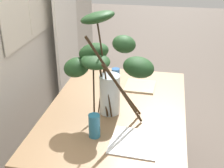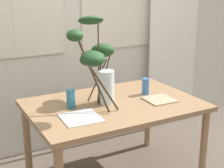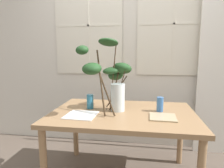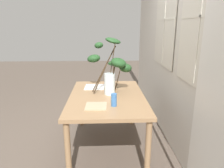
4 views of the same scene
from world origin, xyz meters
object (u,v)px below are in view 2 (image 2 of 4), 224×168
dining_table (114,112)px  drinking_glass_blue_left (71,99)px  vase_with_branches (97,61)px  plate_square_right (160,100)px  drinking_glass_blue_right (146,86)px  plate_square_left (81,118)px

dining_table → drinking_glass_blue_left: size_ratio=9.42×
vase_with_branches → drinking_glass_blue_left: bearing=177.2°
dining_table → plate_square_right: plate_square_right is taller
vase_with_branches → drinking_glass_blue_right: bearing=1.4°
drinking_glass_blue_left → plate_square_left: drinking_glass_blue_left is taller
drinking_glass_blue_right → plate_square_left: 0.77m
dining_table → drinking_glass_blue_right: bearing=11.2°
drinking_glass_blue_right → vase_with_branches: bearing=-178.6°
drinking_glass_blue_left → plate_square_right: bearing=-15.3°
vase_with_branches → plate_square_left: 0.49m
drinking_glass_blue_right → plate_square_left: size_ratio=0.52×
plate_square_right → dining_table: bearing=161.2°
dining_table → drinking_glass_blue_left: (-0.35, 0.07, 0.15)m
plate_square_left → drinking_glass_blue_right: bearing=18.5°
vase_with_branches → drinking_glass_blue_right: size_ratio=5.09×
drinking_glass_blue_right → drinking_glass_blue_left: bearing=-179.9°
drinking_glass_blue_left → drinking_glass_blue_right: drinking_glass_blue_left is taller
dining_table → plate_square_right: bearing=-18.8°
vase_with_branches → plate_square_right: vase_with_branches is taller
dining_table → plate_square_right: (0.37, -0.13, 0.09)m
dining_table → plate_square_right: 0.40m
dining_table → drinking_glass_blue_right: size_ratio=9.67×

